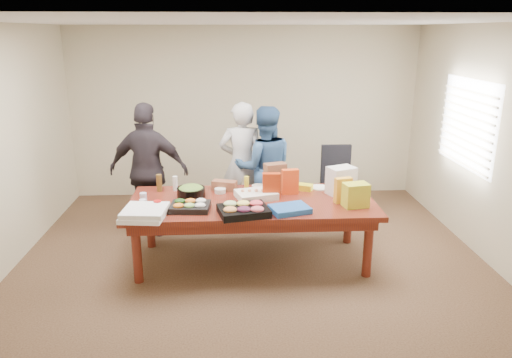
{
  "coord_description": "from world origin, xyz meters",
  "views": [
    {
      "loc": [
        -0.23,
        -5.18,
        2.6
      ],
      "look_at": [
        0.05,
        0.1,
        0.98
      ],
      "focal_mm": 33.8,
      "sensor_mm": 36.0,
      "label": 1
    }
  ],
  "objects": [
    {
      "name": "grocery_bag_yellow",
      "position": [
        1.13,
        -0.25,
        0.88
      ],
      "size": [
        0.3,
        0.23,
        0.27
      ],
      "primitive_type": "cube",
      "rotation": [
        0.0,
        0.0,
        0.19
      ],
      "color": "#CBD12B",
      "rests_on": "conference_table"
    },
    {
      "name": "veggie_tray",
      "position": [
        -0.68,
        -0.26,
        0.78
      ],
      "size": [
        0.44,
        0.36,
        0.06
      ],
      "primitive_type": "cube",
      "rotation": [
        0.0,
        0.0,
        -0.08
      ],
      "color": "black",
      "rests_on": "conference_table"
    },
    {
      "name": "pizza_box_lower",
      "position": [
        -1.15,
        -0.46,
        0.77
      ],
      "size": [
        0.48,
        0.48,
        0.05
      ],
      "primitive_type": "cube",
      "rotation": [
        0.0,
        0.0,
        -0.12
      ],
      "color": "white",
      "rests_on": "conference_table"
    },
    {
      "name": "dip_bowl_b",
      "position": [
        -0.37,
        0.3,
        0.78
      ],
      "size": [
        0.14,
        0.14,
        0.05
      ],
      "primitive_type": "cylinder",
      "rotation": [
        0.0,
        0.0,
        0.07
      ],
      "color": "silver",
      "rests_on": "conference_table"
    },
    {
      "name": "dressing_bottle",
      "position": [
        -1.1,
        0.4,
        0.85
      ],
      "size": [
        0.08,
        0.08,
        0.21
      ],
      "primitive_type": "cylinder",
      "rotation": [
        0.0,
        0.0,
        -0.14
      ],
      "color": "brown",
      "rests_on": "conference_table"
    },
    {
      "name": "conference_table",
      "position": [
        0.0,
        0.0,
        0.38
      ],
      "size": [
        2.8,
        1.2,
        0.75
      ],
      "primitive_type": "cube",
      "color": "#4C1C0F",
      "rests_on": "floor"
    },
    {
      "name": "mustard_bottle",
      "position": [
        -0.05,
        0.42,
        0.83
      ],
      "size": [
        0.07,
        0.07,
        0.16
      ],
      "primitive_type": "cylinder",
      "rotation": [
        0.0,
        0.0,
        0.29
      ],
      "color": "yellow",
      "rests_on": "conference_table"
    },
    {
      "name": "person_left",
      "position": [
        -1.3,
        0.86,
        0.88
      ],
      "size": [
        1.08,
        0.57,
        1.76
      ],
      "primitive_type": "imported",
      "rotation": [
        0.0,
        0.0,
        3.0
      ],
      "color": "#282226",
      "rests_on": "floor"
    },
    {
      "name": "person_center",
      "position": [
        -0.08,
        1.21,
        0.86
      ],
      "size": [
        0.63,
        0.42,
        1.71
      ],
      "primitive_type": "imported",
      "rotation": [
        0.0,
        0.0,
        3.13
      ],
      "color": "silver",
      "rests_on": "floor"
    },
    {
      "name": "grocery_bag_white",
      "position": [
        1.07,
        0.18,
        0.92
      ],
      "size": [
        0.37,
        0.32,
        0.33
      ],
      "primitive_type": "cube",
      "rotation": [
        0.0,
        0.0,
        0.4
      ],
      "color": "white",
      "rests_on": "conference_table"
    },
    {
      "name": "plate_a",
      "position": [
        0.86,
        0.42,
        0.76
      ],
      "size": [
        0.26,
        0.26,
        0.01
      ],
      "primitive_type": "cylinder",
      "rotation": [
        0.0,
        0.0,
        0.12
      ],
      "color": "white",
      "rests_on": "conference_table"
    },
    {
      "name": "clear_cup_a",
      "position": [
        -1.2,
        -0.19,
        0.8
      ],
      "size": [
        0.08,
        0.08,
        0.1
      ],
      "primitive_type": "cylinder",
      "rotation": [
        0.0,
        0.0,
        -0.13
      ],
      "color": "white",
      "rests_on": "conference_table"
    },
    {
      "name": "chip_bag_red",
      "position": [
        0.23,
        0.08,
        0.9
      ],
      "size": [
        0.21,
        0.09,
        0.3
      ],
      "primitive_type": "cube",
      "rotation": [
        0.0,
        0.0,
        -0.03
      ],
      "color": "#B22F0C",
      "rests_on": "conference_table"
    },
    {
      "name": "fruit_tray",
      "position": [
        -0.11,
        -0.43,
        0.79
      ],
      "size": [
        0.58,
        0.5,
        0.08
      ],
      "primitive_type": "cube",
      "rotation": [
        0.0,
        0.0,
        0.21
      ],
      "color": "black",
      "rests_on": "conference_table"
    },
    {
      "name": "chip_bag_yellow",
      "position": [
        1.02,
        -0.11,
        0.89
      ],
      "size": [
        0.21,
        0.12,
        0.29
      ],
      "primitive_type": "cube",
      "rotation": [
        0.0,
        0.0,
        0.25
      ],
      "color": "yellow",
      "rests_on": "conference_table"
    },
    {
      "name": "person_right",
      "position": [
        0.22,
        1.07,
        0.84
      ],
      "size": [
        0.83,
        0.66,
        1.67
      ],
      "primitive_type": "imported",
      "rotation": [
        0.0,
        0.0,
        3.18
      ],
      "color": "#325889",
      "rests_on": "floor"
    },
    {
      "name": "mayo_jar",
      "position": [
        0.19,
        0.34,
        0.81
      ],
      "size": [
        0.1,
        0.1,
        0.12
      ],
      "primitive_type": "cylinder",
      "rotation": [
        0.0,
        0.0,
        0.28
      ],
      "color": "white",
      "rests_on": "conference_table"
    },
    {
      "name": "floor",
      "position": [
        0.0,
        0.0,
        -0.01
      ],
      "size": [
        5.5,
        5.0,
        0.02
      ],
      "primitive_type": "cube",
      "color": "#47301E",
      "rests_on": "ground"
    },
    {
      "name": "plate_b",
      "position": [
        0.55,
        0.51,
        0.76
      ],
      "size": [
        0.31,
        0.31,
        0.02
      ],
      "primitive_type": "cylinder",
      "rotation": [
        0.0,
        0.0,
        -0.22
      ],
      "color": "white",
      "rests_on": "conference_table"
    },
    {
      "name": "wall_back",
      "position": [
        0.0,
        2.5,
        1.35
      ],
      "size": [
        5.5,
        0.04,
        2.7
      ],
      "primitive_type": "cube",
      "color": "beige",
      "rests_on": "floor"
    },
    {
      "name": "window_panel",
      "position": [
        2.72,
        0.6,
        1.5
      ],
      "size": [
        0.03,
        1.4,
        1.1
      ],
      "primitive_type": "cube",
      "color": "white",
      "rests_on": "wall_right"
    },
    {
      "name": "pizza_box_upper",
      "position": [
        -1.13,
        -0.45,
        0.82
      ],
      "size": [
        0.47,
        0.47,
        0.05
      ],
      "primitive_type": "cube",
      "rotation": [
        0.0,
        0.0,
        -0.1
      ],
      "color": "white",
      "rests_on": "pizza_box_lower"
    },
    {
      "name": "bread_loaf",
      "position": [
        -0.32,
        0.4,
        0.81
      ],
      "size": [
        0.32,
        0.21,
        0.12
      ],
      "primitive_type": "cube",
      "rotation": [
        0.0,
        0.0,
        -0.3
      ],
      "color": "brown",
      "rests_on": "conference_table"
    },
    {
      "name": "salad_bowl",
      "position": [
        -0.7,
        0.19,
        0.8
      ],
      "size": [
        0.38,
        0.38,
        0.11
      ],
      "primitive_type": "cylinder",
      "rotation": [
        0.0,
        0.0,
        0.17
      ],
      "color": "black",
      "rests_on": "conference_table"
    },
    {
      "name": "chip_bag_blue",
      "position": [
        0.39,
        -0.38,
        0.78
      ],
      "size": [
        0.47,
        0.4,
        0.06
      ],
      "primitive_type": "cube",
      "rotation": [
        0.0,
        0.0,
        0.29
      ],
      "color": "#2057A8",
      "rests_on": "conference_table"
    },
    {
      "name": "red_cup",
      "position": [
        -1.03,
        -0.26,
        0.81
      ],
      "size": [
        0.1,
        0.1,
        0.11
      ],
      "primitive_type": "cylinder",
      "rotation": [
        0.0,
        0.0,
        -0.19
      ],
      "color": "#B0100D",
      "rests_on": "conference_table"
    },
    {
      "name": "banana_bunch",
      "position": [
        0.65,
        0.36,
        0.79
      ],
      "size": [
        0.25,
        0.2,
        0.07
      ],
      "primitive_type": "cube",
      "rotation": [
        0.0,
        0.0,
        -0.41
      ],
      "color": "yellow",
      "rests_on": "conference_table"
    },
    {
      "name": "clear_cup_b",
      "position": [
        -1.23,
        0.02,
        0.8
      ],
      "size": [
        0.09,
        0.09,
        0.11
      ],
      "primitive_type": "cylinder",
      "rotation": [
        0.0,
        0.0,
        -0.18
      ],
      "color": "silver",
      "rests_on": "conference_table"
    },
    {
      "name": "ceiling",
      "position": [
        0.0,
        0.0,
        2.71
      ],
      "size": [
        5.5,
        5.0,
        0.02
      ],
      "primitive_type": "cube",
      "color": "white",
      "rests_on": "wall_back"
    },
    {
      "name": "chip_bag_orange",
      "position": [
        0.46,
        0.22,
        0.9
      ],
      "size": [
        0.2,
        0.11,
        0.3
      ],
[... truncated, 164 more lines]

